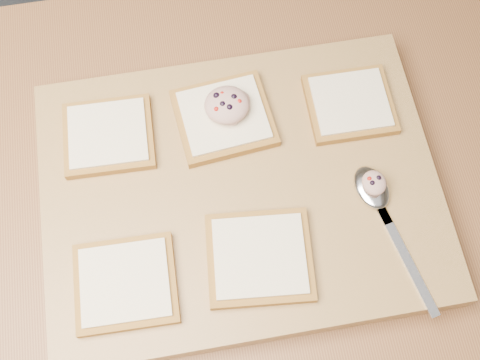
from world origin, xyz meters
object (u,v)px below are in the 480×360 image
object	(u,v)px
bread_far_center	(224,117)
tuna_salad_dollop	(227,105)
spoon	(377,198)
cutting_board	(240,191)

from	to	relation	value
bread_far_center	tuna_salad_dollop	bearing A→B (deg)	44.56
tuna_salad_dollop	spoon	size ratio (longest dim) A/B	0.29
bread_far_center	spoon	distance (m)	0.22
cutting_board	spoon	distance (m)	0.17
tuna_salad_dollop	spoon	bearing A→B (deg)	-42.10
cutting_board	tuna_salad_dollop	xyz separation A→B (m)	(0.00, 0.10, 0.05)
tuna_salad_dollop	spoon	world-z (taller)	tuna_salad_dollop
cutting_board	tuna_salad_dollop	bearing A→B (deg)	89.75
tuna_salad_dollop	cutting_board	bearing A→B (deg)	-90.25
bread_far_center	spoon	xyz separation A→B (m)	(0.17, -0.14, -0.00)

